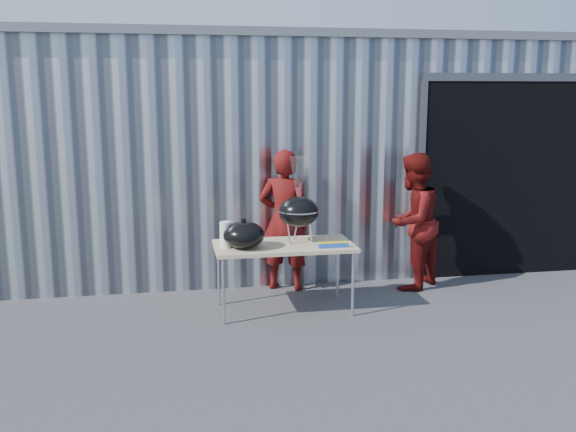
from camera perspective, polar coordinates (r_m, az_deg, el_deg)
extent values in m
plane|color=#38383B|center=(6.41, -0.51, -10.73)|extent=(80.00, 80.00, 0.00)
cube|color=silver|center=(10.75, -0.63, 6.34)|extent=(8.00, 6.00, 3.00)
cube|color=slate|center=(10.74, -0.65, 14.61)|extent=(8.20, 6.20, 0.10)
cube|color=black|center=(9.28, 17.47, 3.54)|extent=(2.40, 1.20, 2.50)
cube|color=#4C4C51|center=(8.71, 19.74, 11.54)|extent=(2.52, 0.08, 0.10)
cube|color=tan|center=(6.94, -0.37, -2.68)|extent=(1.50, 0.75, 0.04)
cylinder|color=silver|center=(6.66, -5.78, -6.69)|extent=(0.03, 0.03, 0.71)
cylinder|color=silver|center=(6.90, 5.78, -6.06)|extent=(0.03, 0.03, 0.71)
cylinder|color=silver|center=(7.26, -6.19, -5.19)|extent=(0.03, 0.03, 0.71)
cylinder|color=silver|center=(7.48, 4.44, -4.68)|extent=(0.03, 0.03, 0.71)
ellipsoid|color=black|center=(6.97, 0.95, 0.39)|extent=(0.44, 0.44, 0.33)
cylinder|color=silver|center=(6.97, 0.95, 0.48)|extent=(0.45, 0.45, 0.02)
cylinder|color=silver|center=(6.97, 0.95, 0.59)|extent=(0.42, 0.42, 0.01)
cylinder|color=silver|center=(7.15, 0.73, -1.13)|extent=(0.02, 0.02, 0.24)
cylinder|color=silver|center=(6.93, 0.08, -1.53)|extent=(0.02, 0.02, 0.24)
cylinder|color=silver|center=(6.97, 2.04, -1.45)|extent=(0.02, 0.02, 0.24)
cylinder|color=#CA6148|center=(6.94, -0.15, 0.67)|extent=(0.02, 0.14, 0.02)
cylinder|color=#CA6148|center=(6.95, 0.13, 0.68)|extent=(0.02, 0.14, 0.02)
cylinder|color=#CA6148|center=(6.95, 0.40, 0.68)|extent=(0.02, 0.14, 0.02)
cylinder|color=#CA6148|center=(6.96, 0.68, 0.69)|extent=(0.02, 0.14, 0.02)
cylinder|color=#CA6148|center=(6.97, 0.95, 0.70)|extent=(0.02, 0.14, 0.02)
cylinder|color=#CA6148|center=(6.97, 1.23, 0.71)|extent=(0.02, 0.14, 0.02)
cylinder|color=#CA6148|center=(6.98, 1.50, 0.72)|extent=(0.02, 0.14, 0.02)
cylinder|color=#CA6148|center=(6.99, 1.78, 0.73)|extent=(0.02, 0.14, 0.02)
cylinder|color=#CA6148|center=(6.99, 2.05, 0.74)|extent=(0.02, 0.14, 0.02)
cone|color=silver|center=(6.92, 0.96, 3.03)|extent=(0.20, 0.20, 0.55)
ellipsoid|color=black|center=(6.75, -3.95, -1.69)|extent=(0.44, 0.44, 0.29)
cylinder|color=black|center=(6.72, -3.97, -0.37)|extent=(0.05, 0.05, 0.03)
cylinder|color=white|center=(6.78, -5.58, -1.68)|extent=(0.12, 0.12, 0.28)
cube|color=white|center=(7.07, -5.08, -1.89)|extent=(0.20, 0.15, 0.10)
cube|color=blue|center=(6.80, 4.06, -2.62)|extent=(0.32, 0.05, 0.05)
cube|color=yellow|center=(6.79, 4.06, -2.36)|extent=(0.32, 0.05, 0.01)
imported|color=#550D0B|center=(7.70, -0.30, -0.37)|extent=(0.73, 0.61, 1.71)
imported|color=#550D0B|center=(7.90, 11.01, -0.48)|extent=(1.02, 1.00, 1.66)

